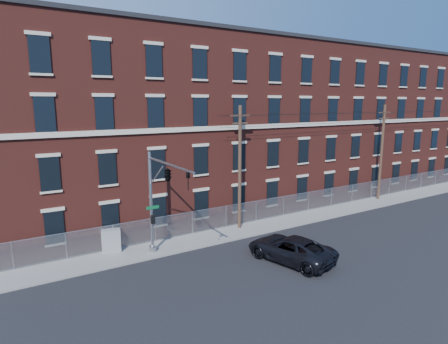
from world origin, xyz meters
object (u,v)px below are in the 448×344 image
at_px(traffic_signal_mast, 164,184).
at_px(pickup_truck, 290,249).
at_px(utility_pole_near, 240,165).
at_px(utility_cabinet, 111,241).

height_order(traffic_signal_mast, pickup_truck, traffic_signal_mast).
distance_m(traffic_signal_mast, pickup_truck, 9.34).
distance_m(utility_pole_near, pickup_truck, 8.41).
bearing_deg(traffic_signal_mast, pickup_truck, -26.54).
bearing_deg(pickup_truck, utility_cabinet, -51.84).
distance_m(pickup_truck, utility_cabinet, 12.26).
xyz_separation_m(traffic_signal_mast, utility_pole_near, (8.00, 3.42, -0.05)).
bearing_deg(utility_pole_near, pickup_truck, -95.67).
distance_m(traffic_signal_mast, utility_cabinet, 6.36).
relative_size(utility_pole_near, pickup_truck, 1.67).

